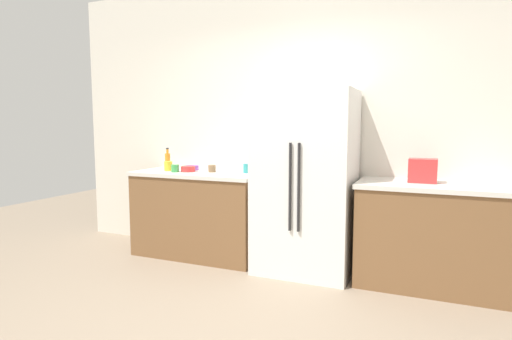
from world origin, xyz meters
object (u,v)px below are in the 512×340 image
Objects in this scene: cup_c at (168,166)px; bowl_a at (188,169)px; refrigerator at (306,182)px; toaster at (423,171)px; cup_b at (175,168)px; cup_d at (247,168)px; cup_a at (212,169)px; bowl_b at (192,168)px; bottle_a at (168,160)px.

bowl_a is at bearing 1.94° from cup_c.
refrigerator reaches higher than toaster.
cup_d is at bearing 16.48° from cup_b.
cup_c reaches higher than cup_d.
toaster reaches higher than cup_a.
cup_c is at bearing -178.17° from toaster.
refrigerator is at bearing -0.23° from bowl_a.
cup_b is 0.26m from bowl_b.
cup_b is 0.16m from cup_c.
bowl_a is at bearing -178.19° from toaster.
refrigerator reaches higher than cup_a.
cup_d is (-0.68, 0.14, 0.09)m from refrigerator.
bottle_a is 2.51× the size of cup_d.
refrigerator reaches higher than cup_b.
cup_c reaches higher than bowl_a.
bottle_a is (-1.70, 0.16, 0.14)m from refrigerator.
bowl_b is at bearing 77.60° from cup_b.
bowl_a is (-1.32, 0.01, 0.07)m from refrigerator.
cup_a is at bearing -8.79° from bottle_a.
cup_b is at bearing -102.40° from bowl_b.
cup_d reaches higher than cup_a.
toaster is 2.74m from bottle_a.
bottle_a is 0.21m from cup_c.
bowl_b is (0.06, 0.25, -0.02)m from cup_b.
bowl_a is 1.03× the size of bowl_b.
refrigerator is at bearing -5.52° from bottle_a.
cup_b is at bearing -163.52° from cup_d.
cup_d is 0.69m from bowl_b.
cup_b is at bearing -176.74° from refrigerator.
refrigerator reaches higher than bowl_a.
cup_a is 0.27m from bowl_a.
toaster is at bearing -1.75° from bottle_a.
cup_b is 0.85× the size of cup_d.
cup_c is at bearing -172.33° from cup_a.
bowl_b is at bearing 161.31° from cup_a.
bowl_b is (-0.05, 0.17, -0.00)m from bowl_a.
cup_b is at bearing -42.93° from bottle_a.
bowl_a is (-0.64, -0.13, -0.02)m from cup_d.
bottle_a is 1.01m from cup_d.
toaster is at bearing -1.97° from cup_d.
refrigerator is 21.28× the size of cup_b.
cup_b is (0.26, -0.25, -0.06)m from bottle_a.
cup_b reaches higher than bowl_b.
cup_b is 0.53× the size of bowl_a.
refrigerator is at bearing 0.11° from cup_c.
refrigerator reaches higher than cup_d.
cup_b is 0.14m from bowl_a.
cup_d is at bearing -2.72° from bowl_b.
refrigerator is 1.07m from cup_a.
refrigerator is 1.39m from bowl_b.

